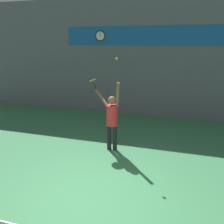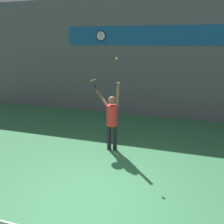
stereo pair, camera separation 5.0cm
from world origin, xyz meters
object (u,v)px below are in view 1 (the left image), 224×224
at_px(scoreboard_clock, 100,36).
at_px(tennis_racket, 93,80).
at_px(tennis_player, 112,117).
at_px(tennis_ball, 117,59).

xyz_separation_m(scoreboard_clock, tennis_racket, (0.78, -3.09, -1.39)).
relative_size(scoreboard_clock, tennis_player, 0.21).
height_order(scoreboard_clock, tennis_ball, scoreboard_clock).
bearing_deg(tennis_racket, tennis_player, -31.75).
distance_m(tennis_player, tennis_ball, 1.72).
xyz_separation_m(scoreboard_clock, tennis_ball, (1.67, -3.60, -0.67)).
height_order(scoreboard_clock, tennis_racket, scoreboard_clock).
bearing_deg(tennis_ball, scoreboard_clock, 114.94).
xyz_separation_m(tennis_player, tennis_racket, (-0.74, 0.46, 1.00)).
bearing_deg(scoreboard_clock, tennis_player, -66.78).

